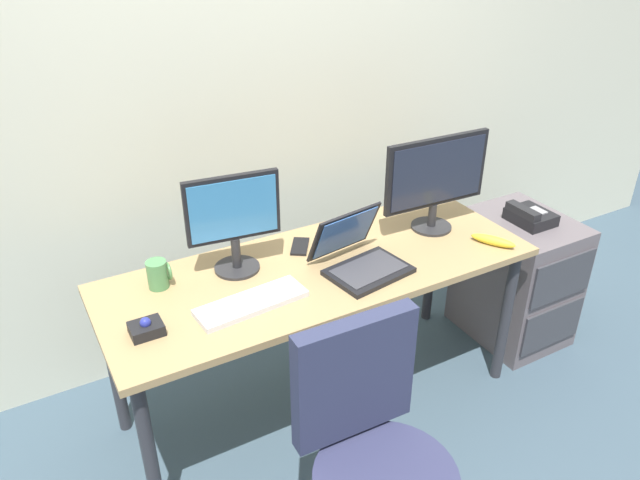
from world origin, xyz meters
The scene contains 14 objects.
ground_plane centered at (0.00, 0.00, 0.00)m, with size 8.00×8.00×0.00m, color #394D5B.
back_wall centered at (0.00, 0.68, 1.40)m, with size 6.00×0.10×2.80m, color beige.
desk centered at (0.00, 0.00, 0.64)m, with size 1.75×0.66×0.72m.
file_cabinet centered at (1.12, -0.03, 0.33)m, with size 0.42×0.53×0.65m.
desk_phone centered at (1.11, -0.05, 0.69)m, with size 0.17×0.20×0.09m.
office_chair centered at (-0.24, -0.78, 0.43)m, with size 0.52×0.52×0.95m.
monitor_main centered at (0.59, 0.04, 0.96)m, with size 0.50×0.18×0.42m.
monitor_side centered at (-0.30, 0.14, 0.95)m, with size 0.37×0.18×0.40m.
keyboard centered at (-0.35, -0.11, 0.73)m, with size 0.42×0.17×0.03m.
laptop centered at (0.13, -0.09, 0.77)m, with size 0.35×0.35×0.22m.
trackball_mouse centered at (-0.72, -0.09, 0.74)m, with size 0.11×0.09×0.07m.
coffee_mug centered at (-0.60, 0.17, 0.77)m, with size 0.09×0.08×0.11m.
cell_phone centered at (0.00, 0.17, 0.72)m, with size 0.07×0.14×0.01m, color black.
banana centered at (0.73, -0.21, 0.74)m, with size 0.19×0.04×0.04m, color yellow.
Camera 1 is at (-1.02, -1.82, 2.01)m, focal length 34.43 mm.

